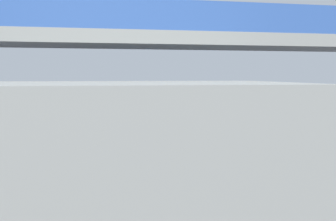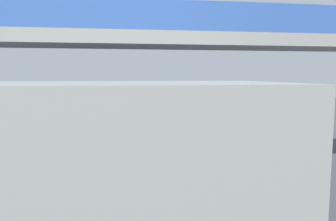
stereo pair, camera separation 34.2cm
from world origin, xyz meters
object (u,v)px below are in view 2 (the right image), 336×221
traffic_sign (117,105)px  bicycle_orange (259,137)px  city_bus (167,107)px  pedestrian (68,124)px  bicycle_blue (274,130)px  bicycle_red (256,133)px

traffic_sign → bicycle_orange: bearing=138.4°
city_bus → pedestrian: 7.76m
city_bus → pedestrian: city_bus is taller
bicycle_blue → bicycle_orange: bearing=45.8°
traffic_sign → pedestrian: bearing=49.6°
bicycle_orange → city_bus: bearing=-48.5°
city_bus → bicycle_orange: city_bus is taller
bicycle_blue → bicycle_red: bearing=28.1°
bicycle_orange → pedestrian: (12.70, -4.14, 0.51)m
city_bus → bicycle_blue: bearing=153.8°
pedestrian → traffic_sign: bearing=-130.4°
city_bus → bicycle_red: (-5.59, 4.60, -1.51)m
bicycle_orange → pedestrian: size_ratio=0.99×
bicycle_red → pedestrian: bearing=-12.3°
bicycle_orange → traffic_sign: size_ratio=0.63×
bicycle_blue → bicycle_red: size_ratio=1.00×
bicycle_orange → bicycle_red: same height
bicycle_blue → traffic_sign: 12.97m
city_bus → traffic_sign: 4.65m
pedestrian → traffic_sign: traffic_sign is taller
bicycle_red → bicycle_blue: bearing=-151.9°
pedestrian → traffic_sign: 5.44m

